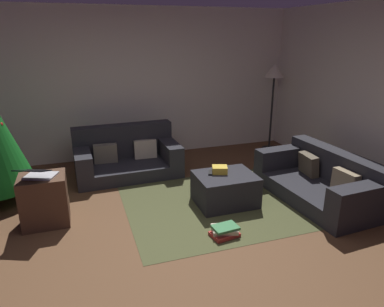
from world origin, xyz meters
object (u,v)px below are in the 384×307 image
at_px(couch_right, 322,181).
at_px(laptop, 38,174).
at_px(couch_left, 126,156).
at_px(tv_remote, 210,173).
at_px(corner_lamp, 274,77).
at_px(gift_box, 220,170).
at_px(ottoman, 225,189).
at_px(book_stack, 225,231).
at_px(side_table, 44,200).

distance_m(couch_right, laptop, 3.62).
relative_size(couch_left, tv_remote, 10.19).
height_order(couch_left, corner_lamp, corner_lamp).
bearing_deg(couch_right, corner_lamp, -15.34).
relative_size(gift_box, corner_lamp, 0.12).
xyz_separation_m(ottoman, laptop, (-2.25, 0.15, 0.45)).
xyz_separation_m(gift_box, book_stack, (-0.28, -0.82, -0.40)).
height_order(book_stack, corner_lamp, corner_lamp).
bearing_deg(side_table, ottoman, -5.31).
distance_m(side_table, book_stack, 2.14).
xyz_separation_m(tv_remote, corner_lamp, (1.94, 1.77, 0.97)).
xyz_separation_m(gift_box, tv_remote, (-0.12, 0.02, -0.03)).
height_order(couch_left, laptop, laptop).
height_order(laptop, book_stack, laptop).
bearing_deg(couch_left, ottoman, 123.23).
distance_m(tv_remote, side_table, 2.06).
relative_size(tv_remote, laptop, 0.32).
xyz_separation_m(couch_left, side_table, (-1.16, -1.32, 0.02)).
bearing_deg(laptop, ottoman, -3.84).
relative_size(couch_left, ottoman, 2.12).
height_order(couch_right, side_table, couch_right).
bearing_deg(side_table, laptop, -112.51).
bearing_deg(laptop, side_table, 67.49).
bearing_deg(ottoman, book_stack, -113.80).
bearing_deg(corner_lamp, laptop, -156.71).
xyz_separation_m(ottoman, book_stack, (-0.32, -0.74, -0.15)).
height_order(couch_right, book_stack, couch_right).
relative_size(tv_remote, side_table, 0.27).
relative_size(couch_left, side_table, 2.72).
height_order(side_table, corner_lamp, corner_lamp).
bearing_deg(tv_remote, ottoman, -9.30).
relative_size(side_table, laptop, 1.20).
relative_size(ottoman, book_stack, 2.29).
bearing_deg(gift_box, corner_lamp, 44.62).
height_order(tv_remote, side_table, side_table).
bearing_deg(ottoman, couch_right, -11.62).
relative_size(ottoman, gift_box, 3.90).
height_order(gift_box, book_stack, gift_box).
bearing_deg(corner_lamp, couch_right, -101.76).
distance_m(laptop, book_stack, 2.20).
distance_m(side_table, corner_lamp, 4.47).
bearing_deg(corner_lamp, ottoman, -133.25).
xyz_separation_m(couch_right, gift_box, (-1.37, 0.36, 0.20)).
xyz_separation_m(tv_remote, book_stack, (-0.16, -0.85, -0.36)).
relative_size(couch_right, tv_remote, 11.26).
bearing_deg(couch_left, couch_right, 141.27).
distance_m(laptop, corner_lamp, 4.43).
bearing_deg(side_table, tv_remote, -2.69).
bearing_deg(couch_right, gift_box, 71.73).
distance_m(tv_remote, corner_lamp, 2.80).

